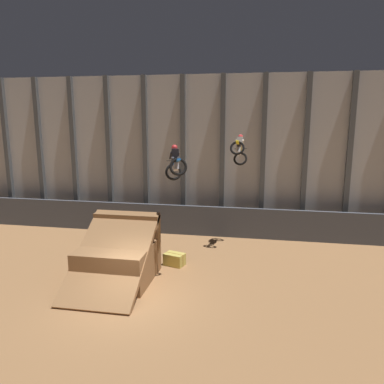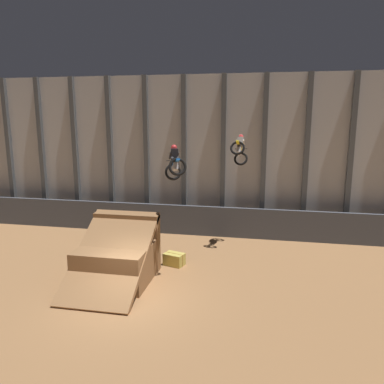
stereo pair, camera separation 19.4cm
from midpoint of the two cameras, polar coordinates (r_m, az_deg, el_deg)
ground_plane at (r=14.70m, az=-9.58°, el=-16.26°), size 60.00×60.00×0.00m
arena_back_wall at (r=22.52m, az=-1.52°, el=5.82°), size 32.00×0.40×9.17m
lower_barrier at (r=21.91m, az=-2.20°, el=-4.24°), size 31.36×0.20×1.74m
dirt_ramp at (r=16.39m, az=-11.40°, el=-9.72°), size 2.95×4.32×2.73m
rider_bike_left_air at (r=15.74m, az=-2.89°, el=4.26°), size 1.29×1.81×1.62m
rider_bike_right_air at (r=19.30m, az=6.92°, el=6.48°), size 0.86×1.73×1.67m
hay_bale_trackside at (r=17.67m, az=-3.01°, el=-10.20°), size 1.04×0.84×0.57m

